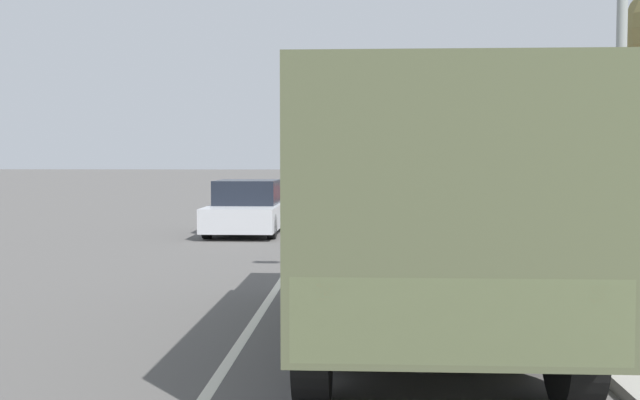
{
  "coord_description": "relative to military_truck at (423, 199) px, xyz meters",
  "views": [
    {
      "loc": [
        1.37,
        3.72,
        2.1
      ],
      "look_at": [
        0.81,
        14.04,
        1.53
      ],
      "focal_mm": 45.0,
      "sensor_mm": 36.0,
      "label": 1
    }
  ],
  "objects": [
    {
      "name": "ground_plane",
      "position": [
        -2.04,
        27.42,
        -1.63
      ],
      "size": [
        180.0,
        180.0,
        0.0
      ],
      "primitive_type": "plane",
      "color": "#565451"
    },
    {
      "name": "lane_centre_stripe",
      "position": [
        -2.04,
        27.42,
        -1.63
      ],
      "size": [
        0.12,
        120.0,
        0.0
      ],
      "color": "silver",
      "rests_on": "ground"
    },
    {
      "name": "sidewalk_right",
      "position": [
        2.46,
        27.42,
        -1.57
      ],
      "size": [
        1.8,
        120.0,
        0.12
      ],
      "color": "#9E9B93",
      "rests_on": "ground"
    },
    {
      "name": "grass_strip_right",
      "position": [
        6.86,
        27.42,
        -1.62
      ],
      "size": [
        7.0,
        120.0,
        0.02
      ],
      "color": "#6B9347",
      "rests_on": "ground"
    },
    {
      "name": "military_truck",
      "position": [
        0.0,
        0.0,
        0.0
      ],
      "size": [
        2.46,
        6.97,
        2.82
      ],
      "color": "#545B3D",
      "rests_on": "ground"
    },
    {
      "name": "car_nearest_ahead",
      "position": [
        -3.8,
        12.65,
        -0.97
      ],
      "size": [
        1.86,
        4.25,
        1.45
      ],
      "color": "#B7BABF",
      "rests_on": "ground"
    },
    {
      "name": "car_second_ahead",
      "position": [
        -0.36,
        28.44,
        -0.99
      ],
      "size": [
        1.85,
        4.69,
        1.39
      ],
      "color": "maroon",
      "rests_on": "ground"
    },
    {
      "name": "car_third_ahead",
      "position": [
        -3.5,
        42.9,
        -0.89
      ],
      "size": [
        1.94,
        4.79,
        1.67
      ],
      "color": "black",
      "rests_on": "ground"
    },
    {
      "name": "car_fourth_ahead",
      "position": [
        -0.53,
        54.2,
        -0.86
      ],
      "size": [
        1.81,
        4.28,
        1.74
      ],
      "color": "silver",
      "rests_on": "ground"
    },
    {
      "name": "car_farthest_ahead",
      "position": [
        -0.25,
        66.32,
        -0.89
      ],
      "size": [
        1.81,
        4.6,
        1.65
      ],
      "color": "black",
      "rests_on": "ground"
    }
  ]
}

